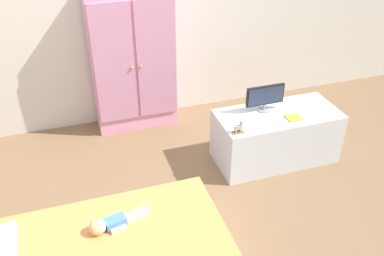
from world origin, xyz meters
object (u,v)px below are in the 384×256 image
Objects in this scene: doll at (109,224)px; wardrobe at (133,60)px; rocking_horse_toy at (239,127)px; book_yellow at (294,118)px; tv_monitor at (265,96)px; tv_stand at (276,136)px.

doll is 0.29× the size of wardrobe.
rocking_horse_toy reaches higher than doll.
doll is at bearing -107.61° from wardrobe.
rocking_horse_toy reaches higher than book_yellow.
rocking_horse_toy is 0.51m from book_yellow.
tv_monitor is at bearing 132.70° from book_yellow.
wardrobe is 1.51m from book_yellow.
tv_stand is at bearing 125.64° from book_yellow.
tv_stand is (1.51, 0.66, -0.08)m from doll.
tv_stand is at bearing 20.90° from rocking_horse_toy.
tv_monitor is (1.41, 0.74, 0.28)m from doll.
tv_monitor is 0.28m from book_yellow.
tv_monitor reaches higher than rocking_horse_toy.
doll is 1.71m from wardrobe.
tv_stand reaches higher than doll.
tv_monitor is at bearing -43.29° from wardrobe.
rocking_horse_toy reaches higher than tv_stand.
doll is 1.68m from book_yellow.
tv_stand is 9.53× the size of rocking_horse_toy.
book_yellow is at bearing 6.49° from rocking_horse_toy.
wardrobe reaches higher than doll.
book_yellow is at bearing -47.30° from tv_monitor.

